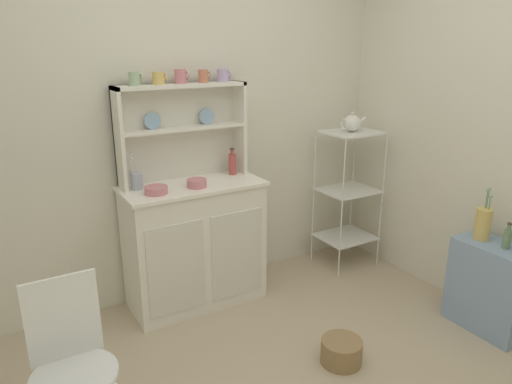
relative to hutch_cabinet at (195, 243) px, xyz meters
The scene contains 19 objects.
wall_back 0.84m from the hutch_cabinet, 78.53° to the left, with size 3.84×0.05×2.50m, color silver.
hutch_cabinet is the anchor object (origin of this frame).
hutch_shelf_unit 0.82m from the hutch_cabinet, 90.00° to the left, with size 0.89×0.18×0.65m.
bakers_rack 1.35m from the hutch_cabinet, ahead, with size 0.44×0.37×1.12m.
side_shelf_blue 1.97m from the hutch_cabinet, 40.55° to the right, with size 0.28×0.48×0.58m, color #849EBC.
wire_chair 1.38m from the hutch_cabinet, 136.04° to the right, with size 0.36×0.36×0.85m.
floor_basket 1.22m from the hutch_cabinet, 67.76° to the right, with size 0.24×0.24×0.14m, color #93754C.
cup_sage_0 1.17m from the hutch_cabinet, 158.01° to the left, with size 0.08×0.07×0.08m.
cup_gold_1 1.14m from the hutch_cabinet, 140.27° to the left, with size 0.09×0.08×0.08m.
cup_rose_2 1.13m from the hutch_cabinet, 89.80° to the left, with size 0.09×0.07×0.09m.
cup_terracotta_3 1.14m from the hutch_cabinet, 36.99° to the left, with size 0.08×0.06×0.08m.
cup_lilac_4 1.17m from the hutch_cabinet, 21.65° to the left, with size 0.10×0.08×0.08m.
bowl_mixing_large 0.53m from the hutch_cabinet, 165.18° to the right, with size 0.15×0.15×0.05m, color #D17A84.
bowl_floral_medium 0.46m from the hutch_cabinet, 90.00° to the right, with size 0.13×0.13×0.05m, color #D17A84.
jam_bottle 0.62m from the hutch_cabinet, 13.82° to the left, with size 0.06×0.06×0.19m.
utensil_jar 0.60m from the hutch_cabinet, 167.47° to the left, with size 0.08×0.08×0.23m.
porcelain_teapot 1.52m from the hutch_cabinet, ahead, with size 0.22×0.13×0.15m.
flower_vase 1.90m from the hutch_cabinet, 37.78° to the right, with size 0.10×0.10×0.35m.
oil_bottle 2.01m from the hutch_cabinet, 41.60° to the right, with size 0.05×0.05×0.17m.
Camera 1 is at (-1.22, -1.44, 1.78)m, focal length 32.90 mm.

